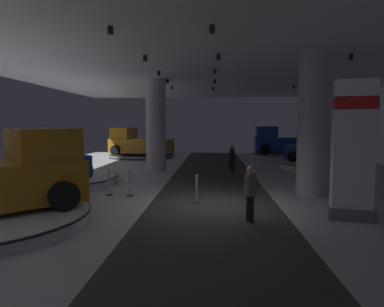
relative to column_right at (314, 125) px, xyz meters
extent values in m
cube|color=#B2B2B7|center=(-3.92, -2.07, -2.77)|extent=(24.00, 44.00, 0.05)
cube|color=#383330|center=(-3.92, -2.07, -2.75)|extent=(4.40, 44.00, 0.01)
cube|color=silver|center=(-3.92, -2.07, 2.80)|extent=(24.00, 44.00, 0.10)
cylinder|color=black|center=(-6.77, -4.05, 2.57)|extent=(0.16, 0.16, 0.22)
cylinder|color=black|center=(-6.58, -0.31, 2.57)|extent=(0.16, 0.16, 0.22)
cylinder|color=black|center=(-6.65, 3.39, 2.57)|extent=(0.16, 0.16, 0.22)
cylinder|color=black|center=(-6.61, 6.29, 2.57)|extent=(0.16, 0.16, 0.22)
cylinder|color=black|center=(-6.77, 9.77, 2.57)|extent=(0.16, 0.16, 0.22)
cylinder|color=black|center=(-3.98, -3.99, 2.57)|extent=(0.16, 0.16, 0.22)
cylinder|color=black|center=(-3.75, -0.33, 2.57)|extent=(0.16, 0.16, 0.22)
cylinder|color=black|center=(-3.86, 3.07, 2.57)|extent=(0.16, 0.16, 0.22)
cylinder|color=black|center=(-3.84, 6.58, 2.57)|extent=(0.16, 0.16, 0.22)
cylinder|color=black|center=(-3.95, 10.31, 2.57)|extent=(0.16, 0.16, 0.22)
cylinder|color=black|center=(1.29, -0.05, 2.57)|extent=(0.16, 0.16, 0.22)
cylinder|color=black|center=(1.24, 3.30, 2.57)|extent=(0.16, 0.16, 0.22)
cylinder|color=black|center=(1.51, 6.82, 2.57)|extent=(0.16, 0.16, 0.22)
cylinder|color=black|center=(1.52, 9.79, 2.57)|extent=(0.16, 0.16, 0.22)
cylinder|color=#ADADB2|center=(0.00, 0.00, 0.00)|extent=(1.26, 1.26, 5.50)
cylinder|color=silver|center=(-7.38, 6.66, 0.00)|extent=(1.19, 1.19, 5.50)
cube|color=slate|center=(0.06, -3.51, -2.58)|extent=(1.37, 0.88, 0.35)
cube|color=white|center=(0.06, -3.51, -0.58)|extent=(1.19, 0.76, 3.65)
cube|color=red|center=(0.06, -3.51, 0.59)|extent=(1.22, 0.80, 0.36)
cube|color=#B77519|center=(-9.02, -3.62, -0.63)|extent=(2.54, 2.55, 1.00)
cube|color=#28333D|center=(-9.39, -3.98, -0.63)|extent=(1.28, 1.30, 0.75)
cylinder|color=black|center=(-9.74, -2.67, -2.01)|extent=(0.80, 0.79, 0.84)
cylinder|color=black|center=(-8.09, -4.35, -2.01)|extent=(0.80, 0.79, 0.84)
cylinder|color=silver|center=(-11.35, 1.65, -2.58)|extent=(5.75, 5.75, 0.35)
cylinder|color=black|center=(-11.35, 1.65, -2.43)|extent=(5.86, 5.86, 0.05)
cube|color=navy|center=(-11.35, 1.65, -1.79)|extent=(4.29, 4.19, 0.90)
cube|color=#2D3842|center=(-11.24, 1.55, -1.05)|extent=(2.45, 2.44, 0.70)
cylinder|color=black|center=(-13.08, 1.91, -2.06)|extent=(0.65, 0.63, 0.68)
cylinder|color=black|center=(-11.71, 3.36, -2.06)|extent=(0.65, 0.63, 0.68)
cylinder|color=black|center=(-11.00, -0.05, -2.06)|extent=(0.65, 0.63, 0.68)
cylinder|color=black|center=(-9.63, 1.40, -2.06)|extent=(0.65, 0.63, 0.68)
sphere|color=white|center=(-13.19, 2.71, -1.68)|extent=(0.18, 0.18, 0.18)
sphere|color=white|center=(-12.51, 3.43, -1.68)|extent=(0.18, 0.18, 0.18)
cylinder|color=#333338|center=(-10.06, 14.78, -2.64)|extent=(5.57, 5.56, 0.22)
cylinder|color=white|center=(-10.06, 14.78, -2.56)|extent=(5.68, 5.68, 0.05)
cube|color=#B77519|center=(-10.06, 14.78, -1.78)|extent=(5.66, 3.41, 1.20)
cube|color=#B77519|center=(-11.70, 15.23, -0.73)|extent=(2.14, 2.28, 1.00)
cube|color=#28333D|center=(-11.21, 15.10, -0.73)|extent=(0.53, 1.71, 0.75)
cylinder|color=black|center=(-12.16, 14.13, -2.11)|extent=(0.88, 0.49, 0.84)
cylinder|color=black|center=(-11.54, 16.40, -2.11)|extent=(0.88, 0.49, 0.84)
cylinder|color=black|center=(-8.58, 13.16, -2.11)|extent=(0.88, 0.49, 0.84)
cylinder|color=black|center=(-7.96, 15.43, -2.11)|extent=(0.88, 0.49, 0.84)
cylinder|color=silver|center=(2.94, 8.14, -2.56)|extent=(5.09, 5.09, 0.37)
cylinder|color=black|center=(2.94, 8.14, -2.41)|extent=(5.19, 5.19, 0.05)
cube|color=navy|center=(2.94, 8.14, -1.77)|extent=(4.41, 4.01, 0.90)
cube|color=#2D3842|center=(3.06, 8.05, -1.02)|extent=(2.46, 2.40, 0.70)
cylinder|color=black|center=(1.20, 8.24, -2.04)|extent=(0.67, 0.59, 0.68)
cylinder|color=black|center=(2.44, 9.81, -2.04)|extent=(0.67, 0.59, 0.68)
cylinder|color=black|center=(3.45, 6.47, -2.04)|extent=(0.67, 0.59, 0.68)
cylinder|color=black|center=(4.68, 8.04, -2.04)|extent=(0.67, 0.59, 0.68)
sphere|color=white|center=(1.02, 9.02, -1.65)|extent=(0.18, 0.18, 0.18)
sphere|color=white|center=(1.63, 9.80, -1.65)|extent=(0.18, 0.18, 0.18)
cylinder|color=#B7B7BC|center=(2.30, 14.99, -2.57)|extent=(5.57, 5.56, 0.36)
cylinder|color=black|center=(2.30, 14.99, -2.42)|extent=(5.68, 5.68, 0.05)
cube|color=navy|center=(2.30, 14.99, -1.64)|extent=(5.41, 2.39, 1.20)
cube|color=navy|center=(0.60, 15.08, -0.59)|extent=(1.80, 1.99, 1.00)
cube|color=#28333D|center=(1.11, 15.05, -0.59)|extent=(0.18, 1.75, 0.75)
cylinder|color=black|center=(0.38, 13.92, -1.97)|extent=(0.85, 0.33, 0.84)
cylinder|color=black|center=(0.51, 16.27, -1.97)|extent=(0.85, 0.33, 0.84)
cylinder|color=black|center=(4.08, 13.71, -1.97)|extent=(0.85, 0.33, 0.84)
cylinder|color=black|center=(4.22, 16.06, -1.97)|extent=(0.85, 0.33, 0.84)
cylinder|color=black|center=(-2.86, -4.03, -2.35)|extent=(0.14, 0.14, 0.80)
cylinder|color=black|center=(-2.92, -3.87, -2.35)|extent=(0.14, 0.14, 0.80)
cylinder|color=#6B665B|center=(-2.89, -3.95, -1.69)|extent=(0.32, 0.32, 0.62)
sphere|color=beige|center=(-2.89, -3.95, -1.27)|extent=(0.22, 0.22, 0.22)
cylinder|color=black|center=(-2.71, 6.35, -2.35)|extent=(0.14, 0.14, 0.80)
cylinder|color=black|center=(-2.89, 6.37, -2.35)|extent=(0.14, 0.14, 0.80)
cylinder|color=black|center=(-2.80, 6.36, -1.69)|extent=(0.32, 0.32, 0.62)
sphere|color=tan|center=(-2.80, 6.36, -1.27)|extent=(0.22, 0.22, 0.22)
cylinder|color=#333338|center=(-7.97, -0.71, -2.73)|extent=(0.28, 0.28, 0.04)
cylinder|color=#B2B2B7|center=(-7.97, -0.71, -2.27)|extent=(0.07, 0.07, 0.96)
sphere|color=#B2B2B7|center=(-7.97, -0.71, -1.79)|extent=(0.10, 0.10, 0.10)
cylinder|color=#333338|center=(-4.51, -1.83, -2.73)|extent=(0.28, 0.28, 0.04)
cylinder|color=#B2B2B7|center=(-4.51, -1.83, -2.27)|extent=(0.07, 0.07, 0.96)
sphere|color=#B2B2B7|center=(-4.51, -1.83, -1.79)|extent=(0.10, 0.10, 0.10)
cylinder|color=#333338|center=(-7.13, -0.81, -2.73)|extent=(0.28, 0.28, 0.04)
cylinder|color=#B2B2B7|center=(-7.13, -0.81, -2.27)|extent=(0.07, 0.07, 0.96)
sphere|color=#B2B2B7|center=(-7.13, -0.81, -1.79)|extent=(0.10, 0.10, 0.10)
camera|label=1|loc=(-3.96, -13.19, -0.04)|focal=30.88mm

